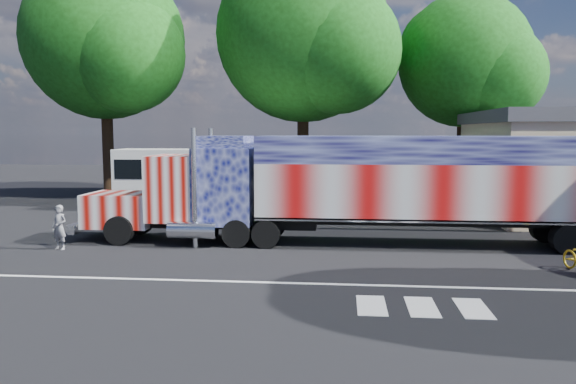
# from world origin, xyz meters

# --- Properties ---
(ground) EXTENTS (100.00, 100.00, 0.00)m
(ground) POSITION_xyz_m (0.00, 0.00, 0.00)
(ground) COLOR black
(lane_markings) EXTENTS (30.00, 2.67, 0.01)m
(lane_markings) POSITION_xyz_m (1.71, -3.77, 0.01)
(lane_markings) COLOR silver
(lane_markings) RESTS_ON ground
(semi_truck) EXTENTS (20.29, 3.21, 4.33)m
(semi_truck) POSITION_xyz_m (3.01, 2.76, 2.23)
(semi_truck) COLOR black
(semi_truck) RESTS_ON ground
(coach_bus) EXTENTS (11.20, 2.61, 3.26)m
(coach_bus) POSITION_xyz_m (-4.43, 11.32, 1.69)
(coach_bus) COLOR white
(coach_bus) RESTS_ON ground
(woman) EXTENTS (0.67, 0.53, 1.60)m
(woman) POSITION_xyz_m (-7.96, 0.68, 0.80)
(woman) COLOR slate
(woman) RESTS_ON ground
(tree_nw_a) EXTENTS (10.37, 9.87, 14.83)m
(tree_nw_a) POSITION_xyz_m (-12.58, 16.10, 9.83)
(tree_nw_a) COLOR black
(tree_nw_a) RESTS_ON ground
(tree_n_mid) EXTENTS (11.16, 10.63, 15.38)m
(tree_n_mid) POSITION_xyz_m (-0.25, 16.84, 10.01)
(tree_n_mid) COLOR black
(tree_n_mid) RESTS_ON ground
(tree_ne_a) EXTENTS (8.65, 8.24, 12.71)m
(tree_ne_a) POSITION_xyz_m (9.70, 18.21, 8.53)
(tree_ne_a) COLOR black
(tree_ne_a) RESTS_ON ground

